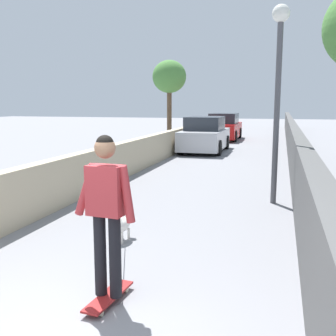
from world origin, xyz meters
TOP-DOWN VIEW (x-y plane):
  - ground_plane at (14.00, 0.00)m, footprint 80.00×80.00m
  - wall_left at (12.00, 2.42)m, footprint 48.00×0.30m
  - fence_right at (12.00, -2.42)m, footprint 48.00×0.30m
  - tree_left_near at (19.00, 3.97)m, footprint 1.82×1.82m
  - lamp_post at (6.32, -1.87)m, footprint 0.36×0.36m
  - skateboard at (1.30, -0.25)m, footprint 0.82×0.27m
  - person_skateboarder at (1.30, -0.25)m, footprint 0.25×0.71m
  - dog at (3.18, 0.35)m, footprint 2.19×0.74m
  - car_near at (15.11, 1.27)m, footprint 3.96×1.80m
  - car_far at (21.18, 1.27)m, footprint 4.15×1.80m

SIDE VIEW (x-z plane):
  - ground_plane at x=14.00m, z-range 0.00..0.00m
  - skateboard at x=1.30m, z-range 0.03..0.11m
  - dog at x=3.18m, z-range -0.25..0.80m
  - wall_left at x=12.00m, z-range 0.00..1.01m
  - fence_right at x=12.00m, z-range 0.00..1.31m
  - car_near at x=15.11m, z-range -0.06..1.48m
  - car_far at x=21.18m, z-range -0.06..1.48m
  - person_skateboarder at x=1.30m, z-range 0.24..1.97m
  - lamp_post at x=6.32m, z-range 0.77..4.86m
  - tree_left_near at x=19.00m, z-range 1.26..5.68m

